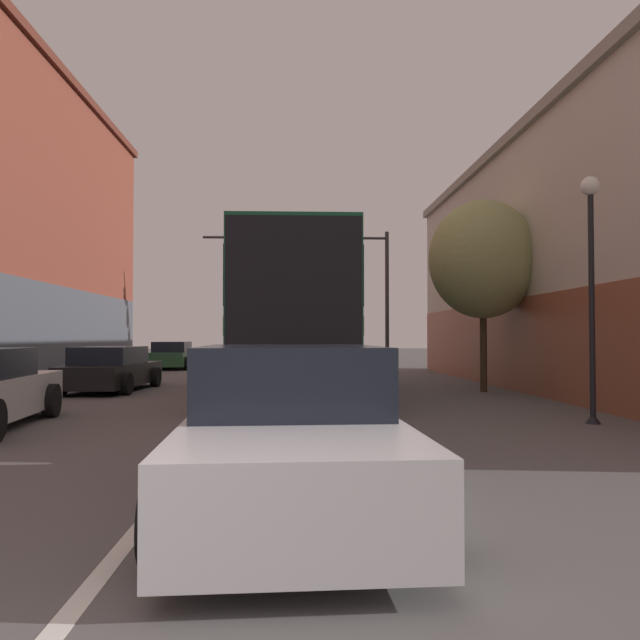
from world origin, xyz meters
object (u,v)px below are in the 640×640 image
Objects in this scene: street_lamp at (591,273)px; parked_car_left_far at (111,370)px; bus at (294,316)px; street_tree_near at (483,259)px; traffic_signal_gantry at (325,266)px; hatchback_foreground at (290,429)px; parked_car_left_near at (173,356)px.

parked_car_left_far is at bearing 145.36° from street_lamp.
bus is 5.49m from street_tree_near.
street_tree_near is (3.81, -11.26, -1.07)m from traffic_signal_gantry.
street_tree_near is at bearing -27.32° from hatchback_foreground.
parked_car_left_near is (-5.67, 24.11, -0.05)m from hatchback_foreground.
hatchback_foreground is at bearing -153.91° from parked_car_left_far.
street_lamp is at bearing -49.02° from hatchback_foreground.
parked_car_left_near is 22.17m from street_lamp.
bus is 11.22m from traffic_signal_gantry.
parked_car_left_near is (-5.73, 12.38, -1.49)m from bus.
hatchback_foreground is 12.82m from street_tree_near.
hatchback_foreground is 22.95m from traffic_signal_gantry.
traffic_signal_gantry is at bearing -102.14° from parked_car_left_near.
parked_car_left_far is 0.53× the size of traffic_signal_gantry.
street_lamp is 0.82× the size of street_tree_near.
parked_car_left_far is at bearing 86.21° from bus.
street_lamp is (5.21, -6.80, 0.53)m from bus.
street_lamp is at bearing -142.43° from bus.
bus is at bearing -154.95° from parked_car_left_near.
street_tree_near reaches higher than parked_car_left_far.
parked_car_left_near is 12.04m from parked_car_left_far.
parked_car_left_far is at bearing -122.19° from traffic_signal_gantry.
parked_car_left_near is 0.95× the size of street_lamp.
hatchback_foreground is 0.88× the size of street_tree_near.
bus is at bearing 127.44° from street_lamp.
parked_car_left_far is 0.85× the size of street_tree_near.
traffic_signal_gantry is (1.43, 10.81, 2.63)m from bus.
hatchback_foreground is 7.48m from street_lamp.
traffic_signal_gantry reaches higher than street_tree_near.
street_lamp is 6.43m from street_tree_near.
traffic_signal_gantry is 18.13m from street_lamp.
street_tree_near is at bearing -71.32° from traffic_signal_gantry.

